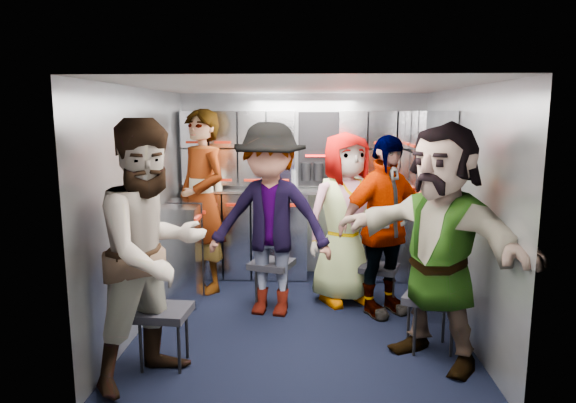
{
  "coord_description": "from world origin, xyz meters",
  "views": [
    {
      "loc": [
        0.07,
        -4.44,
        1.89
      ],
      "look_at": [
        -0.12,
        0.35,
        1.05
      ],
      "focal_mm": 32.0,
      "sensor_mm": 36.0,
      "label": 1
    }
  ],
  "objects_px": {
    "jump_seat_mid_right": "(379,270)",
    "attendant_arc_e": "(440,245)",
    "jump_seat_center": "(343,257)",
    "attendant_arc_d": "(383,226)",
    "jump_seat_near_left": "(163,315)",
    "attendant_arc_a": "(153,253)",
    "attendant_arc_c": "(345,218)",
    "attendant_arc_b": "(270,220)",
    "jump_seat_near_right": "(431,301)",
    "attendant_standing": "(202,201)",
    "jump_seat_mid_left": "(272,266)"
  },
  "relations": [
    {
      "from": "jump_seat_mid_right",
      "to": "attendant_arc_e",
      "type": "relative_size",
      "value": 0.24
    },
    {
      "from": "jump_seat_center",
      "to": "jump_seat_mid_right",
      "type": "xyz_separation_m",
      "value": [
        0.33,
        -0.32,
        -0.03
      ]
    },
    {
      "from": "jump_seat_center",
      "to": "attendant_arc_d",
      "type": "xyz_separation_m",
      "value": [
        0.33,
        -0.5,
        0.45
      ]
    },
    {
      "from": "attendant_arc_d",
      "to": "jump_seat_near_left",
      "type": "bearing_deg",
      "value": -179.66
    },
    {
      "from": "jump_seat_near_left",
      "to": "attendant_arc_a",
      "type": "distance_m",
      "value": 0.56
    },
    {
      "from": "attendant_arc_c",
      "to": "attendant_arc_b",
      "type": "bearing_deg",
      "value": -177.7
    },
    {
      "from": "attendant_arc_c",
      "to": "attendant_arc_e",
      "type": "bearing_deg",
      "value": -87.64
    },
    {
      "from": "attendant_arc_b",
      "to": "attendant_arc_d",
      "type": "relative_size",
      "value": 1.07
    },
    {
      "from": "jump_seat_near_right",
      "to": "attendant_arc_a",
      "type": "xyz_separation_m",
      "value": [
        -2.05,
        -0.53,
        0.52
      ]
    },
    {
      "from": "jump_seat_mid_right",
      "to": "attendant_arc_c",
      "type": "xyz_separation_m",
      "value": [
        -0.33,
        0.14,
        0.49
      ]
    },
    {
      "from": "attendant_arc_a",
      "to": "attendant_arc_e",
      "type": "distance_m",
      "value": 2.08
    },
    {
      "from": "attendant_arc_b",
      "to": "attendant_arc_e",
      "type": "distance_m",
      "value": 1.61
    },
    {
      "from": "jump_seat_center",
      "to": "jump_seat_near_right",
      "type": "xyz_separation_m",
      "value": [
        0.62,
        -1.25,
        0.01
      ]
    },
    {
      "from": "jump_seat_near_left",
      "to": "jump_seat_mid_right",
      "type": "height_order",
      "value": "jump_seat_near_left"
    },
    {
      "from": "attendant_standing",
      "to": "attendant_arc_e",
      "type": "xyz_separation_m",
      "value": [
        2.1,
        -1.53,
        -0.05
      ]
    },
    {
      "from": "jump_seat_mid_left",
      "to": "attendant_arc_a",
      "type": "height_order",
      "value": "attendant_arc_a"
    },
    {
      "from": "jump_seat_mid_left",
      "to": "jump_seat_near_right",
      "type": "relative_size",
      "value": 0.94
    },
    {
      "from": "attendant_arc_a",
      "to": "attendant_arc_c",
      "type": "bearing_deg",
      "value": -5.67
    },
    {
      "from": "attendant_arc_c",
      "to": "jump_seat_center",
      "type": "bearing_deg",
      "value": 66.05
    },
    {
      "from": "jump_seat_center",
      "to": "attendant_arc_a",
      "type": "height_order",
      "value": "attendant_arc_a"
    },
    {
      "from": "jump_seat_center",
      "to": "attendant_arc_b",
      "type": "bearing_deg",
      "value": -143.37
    },
    {
      "from": "attendant_arc_a",
      "to": "attendant_arc_e",
      "type": "height_order",
      "value": "attendant_arc_a"
    },
    {
      "from": "jump_seat_center",
      "to": "attendant_arc_c",
      "type": "height_order",
      "value": "attendant_arc_c"
    },
    {
      "from": "attendant_standing",
      "to": "attendant_arc_d",
      "type": "relative_size",
      "value": 1.14
    },
    {
      "from": "attendant_arc_b",
      "to": "jump_seat_mid_right",
      "type": "bearing_deg",
      "value": 21.76
    },
    {
      "from": "jump_seat_mid_right",
      "to": "attendant_standing",
      "type": "relative_size",
      "value": 0.23
    },
    {
      "from": "attendant_standing",
      "to": "attendant_arc_e",
      "type": "height_order",
      "value": "attendant_standing"
    },
    {
      "from": "jump_seat_near_left",
      "to": "jump_seat_mid_right",
      "type": "xyz_separation_m",
      "value": [
        1.77,
        1.29,
        -0.04
      ]
    },
    {
      "from": "jump_seat_near_left",
      "to": "jump_seat_near_right",
      "type": "relative_size",
      "value": 0.89
    },
    {
      "from": "jump_seat_mid_left",
      "to": "attendant_arc_c",
      "type": "xyz_separation_m",
      "value": [
        0.72,
        0.17,
        0.45
      ]
    },
    {
      "from": "jump_seat_mid_right",
      "to": "attendant_arc_b",
      "type": "relative_size",
      "value": 0.24
    },
    {
      "from": "jump_seat_near_right",
      "to": "attendant_arc_a",
      "type": "bearing_deg",
      "value": -165.4
    },
    {
      "from": "attendant_arc_a",
      "to": "attendant_arc_e",
      "type": "bearing_deg",
      "value": -44.01
    },
    {
      "from": "jump_seat_near_left",
      "to": "attendant_standing",
      "type": "distance_m",
      "value": 1.8
    },
    {
      "from": "jump_seat_mid_left",
      "to": "jump_seat_center",
      "type": "xyz_separation_m",
      "value": [
        0.72,
        0.35,
        -0.0
      ]
    },
    {
      "from": "jump_seat_near_left",
      "to": "attendant_arc_c",
      "type": "height_order",
      "value": "attendant_arc_c"
    },
    {
      "from": "attendant_arc_a",
      "to": "attendant_arc_d",
      "type": "relative_size",
      "value": 1.1
    },
    {
      "from": "jump_seat_mid_right",
      "to": "attendant_arc_b",
      "type": "distance_m",
      "value": 1.2
    },
    {
      "from": "jump_seat_mid_right",
      "to": "attendant_arc_c",
      "type": "relative_size",
      "value": 0.26
    },
    {
      "from": "attendant_standing",
      "to": "attendant_arc_a",
      "type": "distance_m",
      "value": 1.89
    },
    {
      "from": "jump_seat_near_left",
      "to": "attendant_arc_a",
      "type": "height_order",
      "value": "attendant_arc_a"
    },
    {
      "from": "jump_seat_mid_right",
      "to": "attendant_arc_a",
      "type": "relative_size",
      "value": 0.24
    },
    {
      "from": "attendant_arc_b",
      "to": "jump_seat_center",
      "type": "bearing_deg",
      "value": 46.73
    },
    {
      "from": "attendant_arc_a",
      "to": "attendant_arc_b",
      "type": "distance_m",
      "value": 1.44
    },
    {
      "from": "jump_seat_center",
      "to": "jump_seat_near_right",
      "type": "relative_size",
      "value": 0.88
    },
    {
      "from": "attendant_standing",
      "to": "jump_seat_center",
      "type": "bearing_deg",
      "value": 41.49
    },
    {
      "from": "attendant_arc_c",
      "to": "attendant_arc_e",
      "type": "height_order",
      "value": "attendant_arc_e"
    },
    {
      "from": "jump_seat_mid_left",
      "to": "jump_seat_mid_right",
      "type": "distance_m",
      "value": 1.05
    },
    {
      "from": "jump_seat_near_right",
      "to": "attendant_standing",
      "type": "bearing_deg",
      "value": 147.25
    },
    {
      "from": "jump_seat_center",
      "to": "jump_seat_mid_right",
      "type": "distance_m",
      "value": 0.46
    }
  ]
}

